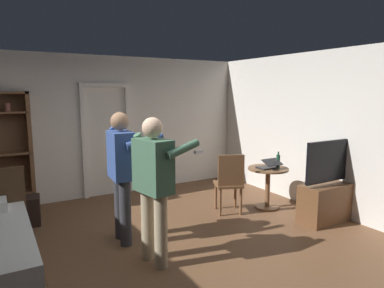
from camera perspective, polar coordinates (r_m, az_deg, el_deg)
The scene contains 13 objects.
ground_plane at distance 4.49m, azimuth -7.19°, elevation -17.42°, with size 6.82×6.82×0.00m, color brown.
wall_back at distance 6.62m, azimuth -16.65°, elevation 2.71°, with size 6.44×0.12×2.63m, color silver.
wall_right at distance 6.04m, azimuth 21.27°, elevation 1.93°, with size 0.12×5.49×2.63m, color silver.
doorway_frame at distance 6.62m, azimuth -14.13°, elevation 1.99°, with size 0.93×0.08×2.13m.
bookshelf at distance 6.24m, azimuth -29.42°, elevation -0.72°, with size 0.93×0.32×1.98m.
tv_flatscreen at distance 5.68m, azimuth 21.91°, elevation -8.11°, with size 1.07×0.40×1.26m.
side_table at distance 5.95m, azimuth 12.56°, elevation -6.04°, with size 0.68×0.68×0.70m.
laptop at distance 5.83m, azimuth 12.72°, elevation -3.53°, with size 0.32×0.33×0.17m.
bottle_on_table at distance 5.91m, azimuth 14.20°, elevation -2.78°, with size 0.06×0.06×0.28m.
wooden_chair at distance 5.56m, azimuth 6.28°, elevation -6.17°, with size 0.55×0.55×0.99m.
person_blue_shirt at distance 3.88m, azimuth -6.40°, elevation -5.96°, with size 0.71×0.65×1.70m.
person_striped_shirt at distance 4.50m, azimuth -11.62°, elevation -3.86°, with size 0.66×0.64×1.72m.
suitcase_dark at distance 5.73m, azimuth -26.25°, elevation -10.06°, with size 0.44×0.34×0.43m, color black.
Camera 1 is at (-1.56, -3.71, 1.98)m, focal length 31.89 mm.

